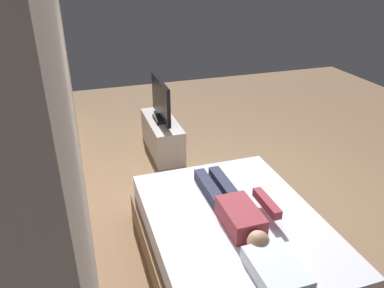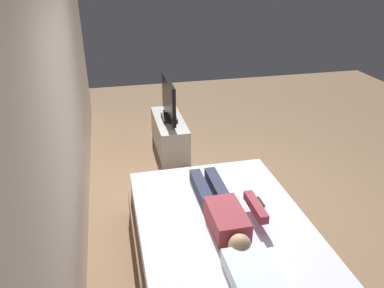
# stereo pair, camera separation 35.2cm
# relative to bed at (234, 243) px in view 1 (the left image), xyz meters

# --- Properties ---
(ground_plane) EXTENTS (10.00, 10.00, 0.00)m
(ground_plane) POSITION_rel_bed_xyz_m (0.79, -0.41, -0.26)
(ground_plane) COLOR #8C6B4C
(back_wall) EXTENTS (6.40, 0.10, 2.80)m
(back_wall) POSITION_rel_bed_xyz_m (1.19, 1.28, 1.14)
(back_wall) COLOR beige
(back_wall) RESTS_ON ground
(bed) EXTENTS (2.05, 1.55, 0.54)m
(bed) POSITION_rel_bed_xyz_m (0.00, 0.00, 0.00)
(bed) COLOR brown
(bed) RESTS_ON ground
(pillow) EXTENTS (0.48, 0.34, 0.12)m
(pillow) POSITION_rel_bed_xyz_m (-0.70, -0.00, 0.34)
(pillow) COLOR white
(pillow) RESTS_ON bed
(person) EXTENTS (1.26, 0.46, 0.18)m
(person) POSITION_rel_bed_xyz_m (0.03, -0.01, 0.36)
(person) COLOR #993842
(person) RESTS_ON bed
(remote) EXTENTS (0.15, 0.04, 0.02)m
(remote) POSITION_rel_bed_xyz_m (0.18, -0.41, 0.29)
(remote) COLOR black
(remote) RESTS_ON bed
(tv_stand) EXTENTS (1.10, 0.40, 0.50)m
(tv_stand) POSITION_rel_bed_xyz_m (2.47, 0.06, -0.01)
(tv_stand) COLOR #B7B2AD
(tv_stand) RESTS_ON ground
(tv) EXTENTS (0.88, 0.20, 0.59)m
(tv) POSITION_rel_bed_xyz_m (2.47, 0.06, 0.52)
(tv) COLOR black
(tv) RESTS_ON tv_stand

